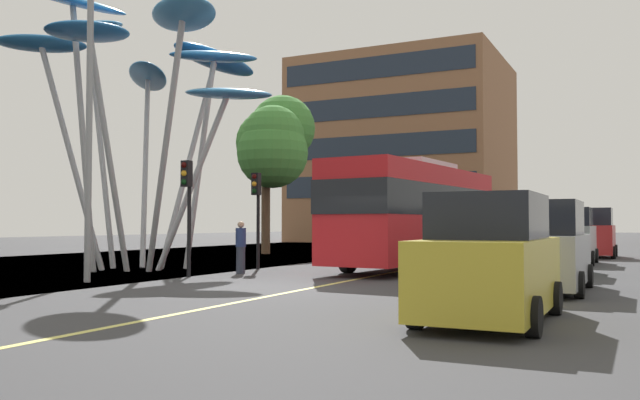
# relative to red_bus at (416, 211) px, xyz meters

# --- Properties ---
(ground) EXTENTS (120.00, 240.00, 0.10)m
(ground) POSITION_rel_red_bus_xyz_m (-2.18, -8.00, -2.15)
(ground) COLOR #38383A
(red_bus) EXTENTS (3.44, 10.37, 3.86)m
(red_bus) POSITION_rel_red_bus_xyz_m (0.00, 0.00, 0.00)
(red_bus) COLOR red
(red_bus) RESTS_ON ground
(leaf_sculpture) EXTENTS (9.93, 9.91, 9.60)m
(leaf_sculpture) POSITION_rel_red_bus_xyz_m (-8.54, -4.39, 5.23)
(leaf_sculpture) COLOR #9EA0A5
(leaf_sculpture) RESTS_ON ground
(traffic_light_kerb_near) EXTENTS (0.28, 0.42, 3.57)m
(traffic_light_kerb_near) POSITION_rel_red_bus_xyz_m (-5.19, -6.48, 0.48)
(traffic_light_kerb_near) COLOR black
(traffic_light_kerb_near) RESTS_ON ground
(traffic_light_kerb_far) EXTENTS (0.28, 0.42, 3.47)m
(traffic_light_kerb_far) POSITION_rel_red_bus_xyz_m (-5.16, -2.49, 0.41)
(traffic_light_kerb_far) COLOR black
(traffic_light_kerb_far) RESTS_ON ground
(car_parked_near) EXTENTS (1.96, 4.21, 2.13)m
(car_parked_near) POSITION_rel_red_bus_xyz_m (5.01, -11.56, -1.11)
(car_parked_near) COLOR gold
(car_parked_near) RESTS_ON ground
(car_parked_mid) EXTENTS (2.02, 4.39, 2.19)m
(car_parked_mid) POSITION_rel_red_bus_xyz_m (5.14, -5.95, -1.09)
(car_parked_mid) COLOR gray
(car_parked_mid) RESTS_ON ground
(car_parked_far) EXTENTS (2.07, 4.09, 2.20)m
(car_parked_far) POSITION_rel_red_bus_xyz_m (4.53, -0.16, -1.07)
(car_parked_far) COLOR #2D5138
(car_parked_far) RESTS_ON ground
(car_side_street) EXTENTS (1.99, 3.90, 2.29)m
(car_side_street) POSITION_rel_red_bus_xyz_m (4.64, 5.79, -1.03)
(car_side_street) COLOR gray
(car_side_street) RESTS_ON ground
(car_far_side) EXTENTS (2.06, 3.93, 2.39)m
(car_far_side) POSITION_rel_red_bus_xyz_m (5.14, 11.78, -1.00)
(car_far_side) COLOR maroon
(car_far_side) RESTS_ON ground
(street_lamp) EXTENTS (1.50, 0.44, 8.64)m
(street_lamp) POSITION_rel_red_bus_xyz_m (-6.34, -9.08, 3.30)
(street_lamp) COLOR gray
(street_lamp) RESTS_ON ground
(tree_pavement_near) EXTENTS (4.12, 5.51, 8.82)m
(tree_pavement_near) POSITION_rel_red_bus_xyz_m (-10.54, 7.99, 4.03)
(tree_pavement_near) COLOR brown
(tree_pavement_near) RESTS_ON ground
(pedestrian) EXTENTS (0.34, 0.34, 1.71)m
(pedestrian) POSITION_rel_red_bus_xyz_m (-4.56, -4.47, -1.25)
(pedestrian) COLOR #2D3342
(pedestrian) RESTS_ON ground
(backdrop_building) EXTENTS (18.04, 15.56, 16.67)m
(backdrop_building) POSITION_rel_red_bus_xyz_m (-12.74, 36.37, 6.23)
(backdrop_building) COLOR #8E6042
(backdrop_building) RESTS_ON ground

